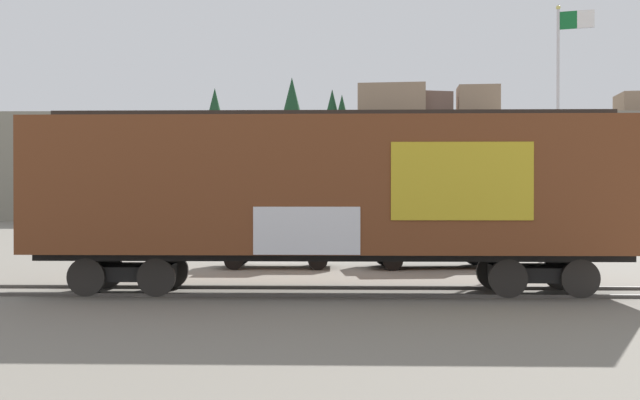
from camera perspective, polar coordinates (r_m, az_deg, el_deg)
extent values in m
plane|color=slate|center=(17.27, 1.34, -7.71)|extent=(260.00, 260.00, 0.00)
cube|color=#4C4742|center=(16.55, 0.93, -7.92)|extent=(59.99, 1.04, 0.08)
cube|color=#4C4742|center=(17.98, 0.96, -7.26)|extent=(59.99, 1.04, 0.08)
cube|color=brown|center=(17.10, 0.95, 1.21)|extent=(14.72, 3.06, 3.24)
cube|color=#2D2823|center=(17.21, 0.95, 7.01)|extent=(13.95, 0.62, 0.24)
cube|color=gold|center=(15.93, 11.71, 1.55)|extent=(3.23, 0.08, 1.78)
cube|color=silver|center=(15.70, -1.11, -2.57)|extent=(2.45, 0.07, 1.10)
cube|color=black|center=(17.16, 0.95, -4.55)|extent=(14.40, 1.78, 0.20)
cube|color=black|center=(17.96, -15.47, -5.76)|extent=(2.12, 1.31, 0.36)
cylinder|color=black|center=(17.56, -18.82, -6.08)|extent=(0.92, 0.13, 0.92)
cylinder|color=black|center=(18.91, -17.31, -5.61)|extent=(0.92, 0.13, 0.92)
cylinder|color=black|center=(17.05, -13.42, -6.26)|extent=(0.92, 0.13, 0.92)
cylinder|color=black|center=(18.44, -12.27, -5.76)|extent=(0.92, 0.13, 0.92)
cube|color=black|center=(17.89, 17.43, -5.79)|extent=(2.12, 1.31, 0.36)
cylinder|color=black|center=(16.99, 15.33, -6.29)|extent=(0.92, 0.13, 0.92)
cylinder|color=black|center=(18.38, 14.24, -5.78)|extent=(0.92, 0.13, 0.92)
cylinder|color=black|center=(17.47, 20.78, -6.12)|extent=(0.92, 0.13, 0.92)
cylinder|color=black|center=(18.83, 19.32, -5.64)|extent=(0.92, 0.13, 0.92)
cylinder|color=silver|center=(29.05, 19.13, 5.27)|extent=(0.12, 0.12, 9.82)
sphere|color=#D8CC66|center=(29.89, 19.16, 14.85)|extent=(0.18, 0.18, 0.18)
cube|color=#14662D|center=(29.80, 20.55, 13.84)|extent=(1.24, 0.40, 0.70)
cube|color=white|center=(29.82, 21.18, 13.83)|extent=(0.63, 0.22, 0.70)
cube|color=gray|center=(81.09, 0.66, 2.28)|extent=(111.89, 35.95, 10.17)
cube|color=#8C725B|center=(72.57, 12.96, 7.85)|extent=(4.39, 3.67, 3.35)
cube|color=#8C725B|center=(71.21, 5.97, 8.04)|extent=(7.15, 5.15, 3.45)
cube|color=brown|center=(71.56, 8.65, 7.70)|extent=(5.53, 4.25, 2.71)
cone|color=#193D23|center=(74.97, 1.83, 7.55)|extent=(1.58, 1.58, 3.16)
cone|color=#193D23|center=(74.49, -8.72, 7.78)|extent=(1.83, 1.83, 3.66)
cone|color=#193D23|center=(70.93, 1.02, 7.94)|extent=(1.56, 1.56, 3.11)
cone|color=#193D23|center=(69.64, -2.34, 8.48)|extent=(2.04, 2.04, 4.09)
cube|color=#B7BABF|center=(23.27, -3.51, -3.95)|extent=(4.04, 1.76, 0.70)
cube|color=#2D333D|center=(23.25, -4.24, -2.35)|extent=(1.75, 1.57, 0.60)
cylinder|color=black|center=(24.04, -0.09, -4.64)|extent=(0.64, 0.23, 0.64)
cylinder|color=black|center=(22.41, -0.17, -5.01)|extent=(0.64, 0.23, 0.64)
cylinder|color=black|center=(24.25, -6.58, -4.60)|extent=(0.64, 0.23, 0.64)
cylinder|color=black|center=(22.64, -7.14, -4.96)|extent=(0.64, 0.23, 0.64)
cube|color=black|center=(23.45, 9.52, -3.87)|extent=(4.80, 2.12, 0.74)
cube|color=#2D333D|center=(23.38, 9.20, -2.08)|extent=(2.59, 1.76, 0.73)
cylinder|color=black|center=(24.70, 12.65, -4.52)|extent=(0.66, 0.27, 0.64)
cylinder|color=black|center=(23.13, 13.85, -4.85)|extent=(0.66, 0.27, 0.64)
cylinder|color=black|center=(23.97, 5.34, -4.66)|extent=(0.66, 0.27, 0.64)
cylinder|color=black|center=(22.35, 6.05, -5.03)|extent=(0.66, 0.27, 0.64)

